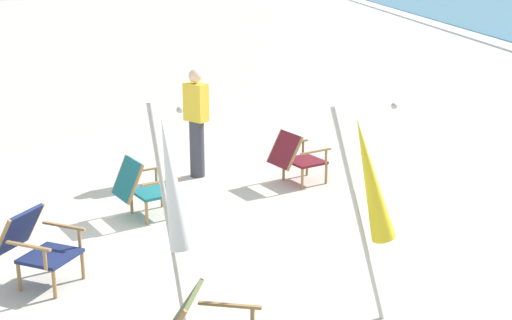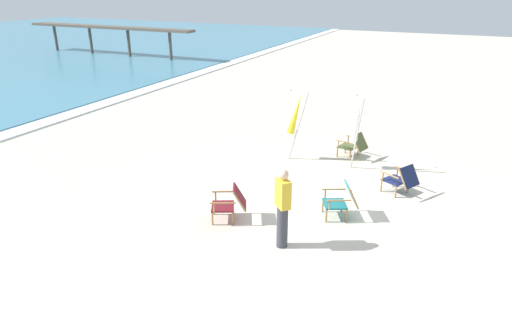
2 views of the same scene
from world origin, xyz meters
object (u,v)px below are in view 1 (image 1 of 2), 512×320
(beach_chair_front_right, at_px, (36,244))
(beach_chair_mid_center, at_px, (142,186))
(umbrella_furled_white, at_px, (172,186))
(person_near_chairs, at_px, (196,122))
(beach_chair_front_left, at_px, (296,156))
(umbrella_furled_yellow, at_px, (370,182))

(beach_chair_front_right, bearing_deg, beach_chair_mid_center, 149.91)
(beach_chair_mid_center, height_order, umbrella_furled_white, umbrella_furled_white)
(umbrella_furled_white, height_order, person_near_chairs, umbrella_furled_white)
(beach_chair_front_left, distance_m, umbrella_furled_white, 4.42)
(umbrella_furled_white, bearing_deg, beach_chair_front_right, -127.63)
(beach_chair_mid_center, xyz_separation_m, umbrella_furled_white, (2.81, 0.43, 0.94))
(umbrella_furled_yellow, xyz_separation_m, person_near_chairs, (-4.48, -1.43, -0.51))
(beach_chair_mid_center, relative_size, person_near_chairs, 0.55)
(beach_chair_mid_center, bearing_deg, beach_chair_front_right, -30.09)
(beach_chair_mid_center, bearing_deg, beach_chair_front_left, 118.06)
(beach_chair_front_left, relative_size, umbrella_furled_yellow, 0.45)
(beach_chair_front_left, xyz_separation_m, umbrella_furled_yellow, (3.96, 0.01, 0.93))
(umbrella_furled_yellow, bearing_deg, umbrella_furled_white, -90.20)
(umbrella_furled_white, distance_m, umbrella_furled_yellow, 1.73)
(umbrella_furled_white, bearing_deg, beach_chair_mid_center, -171.30)
(beach_chair_mid_center, height_order, person_near_chairs, person_near_chairs)
(beach_chair_front_right, distance_m, umbrella_furled_white, 2.03)
(beach_chair_front_right, xyz_separation_m, person_near_chairs, (-3.38, 1.73, 0.42))
(umbrella_furled_white, bearing_deg, beach_chair_front_left, 156.52)
(beach_chair_front_right, relative_size, umbrella_furled_white, 0.45)
(beach_chair_front_left, relative_size, umbrella_furled_white, 0.44)
(umbrella_furled_white, bearing_deg, person_near_chairs, 176.09)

